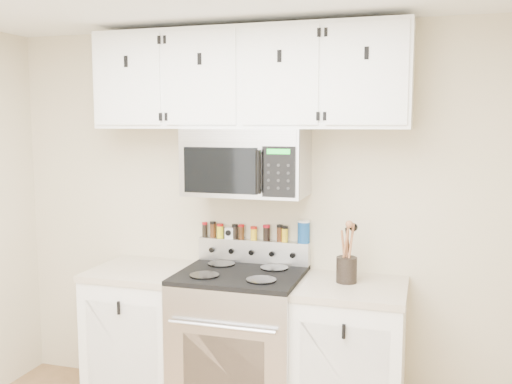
# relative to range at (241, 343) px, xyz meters

# --- Properties ---
(back_wall) EXTENTS (3.50, 0.01, 2.50)m
(back_wall) POSITION_rel_range_xyz_m (0.00, 0.32, 0.76)
(back_wall) COLOR #C1B491
(back_wall) RESTS_ON floor
(range) EXTENTS (0.76, 0.65, 1.10)m
(range) POSITION_rel_range_xyz_m (0.00, 0.00, 0.00)
(range) COLOR #B7B7BA
(range) RESTS_ON floor
(base_cabinet_left) EXTENTS (0.64, 0.62, 0.92)m
(base_cabinet_left) POSITION_rel_range_xyz_m (-0.69, 0.02, -0.03)
(base_cabinet_left) COLOR white
(base_cabinet_left) RESTS_ON floor
(base_cabinet_right) EXTENTS (0.64, 0.62, 0.92)m
(base_cabinet_right) POSITION_rel_range_xyz_m (0.69, 0.02, -0.03)
(base_cabinet_right) COLOR white
(base_cabinet_right) RESTS_ON floor
(microwave) EXTENTS (0.76, 0.44, 0.42)m
(microwave) POSITION_rel_range_xyz_m (0.00, 0.13, 1.14)
(microwave) COLOR #9E9EA3
(microwave) RESTS_ON back_wall
(upper_cabinets) EXTENTS (2.00, 0.35, 0.62)m
(upper_cabinets) POSITION_rel_range_xyz_m (-0.00, 0.15, 1.66)
(upper_cabinets) COLOR white
(upper_cabinets) RESTS_ON back_wall
(utensil_crock) EXTENTS (0.12, 0.12, 0.36)m
(utensil_crock) POSITION_rel_range_xyz_m (0.65, 0.07, 0.52)
(utensil_crock) COLOR black
(utensil_crock) RESTS_ON base_cabinet_right
(kitchen_timer) EXTENTS (0.08, 0.07, 0.08)m
(kitchen_timer) POSITION_rel_range_xyz_m (-0.17, 0.28, 0.65)
(kitchen_timer) COLOR white
(kitchen_timer) RESTS_ON range
(salt_canister) EXTENTS (0.08, 0.08, 0.15)m
(salt_canister) POSITION_rel_range_xyz_m (0.34, 0.28, 0.69)
(salt_canister) COLOR navy
(salt_canister) RESTS_ON range
(spice_jar_0) EXTENTS (0.04, 0.04, 0.10)m
(spice_jar_0) POSITION_rel_range_xyz_m (-0.35, 0.28, 0.67)
(spice_jar_0) COLOR black
(spice_jar_0) RESTS_ON range
(spice_jar_1) EXTENTS (0.04, 0.04, 0.11)m
(spice_jar_1) POSITION_rel_range_xyz_m (-0.29, 0.28, 0.67)
(spice_jar_1) COLOR #442410
(spice_jar_1) RESTS_ON range
(spice_jar_2) EXTENTS (0.05, 0.05, 0.10)m
(spice_jar_2) POSITION_rel_range_xyz_m (-0.24, 0.28, 0.66)
(spice_jar_2) COLOR yellow
(spice_jar_2) RESTS_ON range
(spice_jar_3) EXTENTS (0.04, 0.04, 0.10)m
(spice_jar_3) POSITION_rel_range_xyz_m (-0.13, 0.28, 0.66)
(spice_jar_3) COLOR black
(spice_jar_3) RESTS_ON range
(spice_jar_4) EXTENTS (0.04, 0.04, 0.10)m
(spice_jar_4) POSITION_rel_range_xyz_m (-0.09, 0.28, 0.66)
(spice_jar_4) COLOR #41230F
(spice_jar_4) RESTS_ON range
(spice_jar_5) EXTENTS (0.04, 0.04, 0.09)m
(spice_jar_5) POSITION_rel_range_xyz_m (0.00, 0.28, 0.66)
(spice_jar_5) COLOR yellow
(spice_jar_5) RESTS_ON range
(spice_jar_6) EXTENTS (0.05, 0.05, 0.11)m
(spice_jar_6) POSITION_rel_range_xyz_m (0.09, 0.28, 0.67)
(spice_jar_6) COLOR black
(spice_jar_6) RESTS_ON range
(spice_jar_7) EXTENTS (0.04, 0.04, 0.11)m
(spice_jar_7) POSITION_rel_range_xyz_m (0.18, 0.28, 0.67)
(spice_jar_7) COLOR #442310
(spice_jar_7) RESTS_ON range
(spice_jar_8) EXTENTS (0.04, 0.04, 0.10)m
(spice_jar_8) POSITION_rel_range_xyz_m (0.21, 0.28, 0.67)
(spice_jar_8) COLOR yellow
(spice_jar_8) RESTS_ON range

